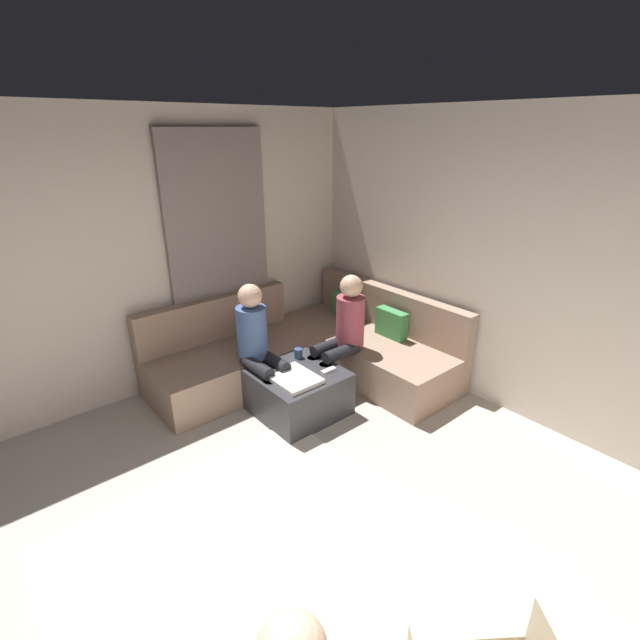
# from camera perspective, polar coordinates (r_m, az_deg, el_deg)

# --- Properties ---
(ground_plane) EXTENTS (6.00, 6.00, 0.10)m
(ground_plane) POSITION_cam_1_polar(r_m,az_deg,el_deg) (3.05, -4.41, -34.20)
(ground_plane) COLOR #B2A899
(wall_back) EXTENTS (6.00, 0.12, 2.70)m
(wall_back) POSITION_cam_1_polar(r_m,az_deg,el_deg) (4.27, 28.84, 4.13)
(wall_back) COLOR beige
(wall_back) RESTS_ON ground_plane
(wall_left) EXTENTS (0.12, 6.00, 2.70)m
(wall_left) POSITION_cam_1_polar(r_m,az_deg,el_deg) (4.58, -27.30, 5.54)
(wall_left) COLOR beige
(wall_left) RESTS_ON ground_plane
(curtain_panel) EXTENTS (0.06, 1.10, 2.50)m
(curtain_panel) POSITION_cam_1_polar(r_m,az_deg,el_deg) (4.94, -12.16, 7.47)
(curtain_panel) COLOR gray
(curtain_panel) RESTS_ON ground_plane
(area_rug) EXTENTS (2.60, 2.20, 0.01)m
(area_rug) POSITION_cam_1_polar(r_m,az_deg,el_deg) (3.13, -5.23, -30.27)
(area_rug) COLOR beige
(area_rug) RESTS_ON ground_plane
(sectional_couch) EXTENTS (2.10, 2.55, 0.87)m
(sectional_couch) POSITION_cam_1_polar(r_m,az_deg,el_deg) (4.99, -1.17, -3.82)
(sectional_couch) COLOR #9E7F6B
(sectional_couch) RESTS_ON ground_plane
(ottoman) EXTENTS (0.76, 0.76, 0.42)m
(ottoman) POSITION_cam_1_polar(r_m,az_deg,el_deg) (4.40, -2.72, -8.76)
(ottoman) COLOR #333338
(ottoman) RESTS_ON ground_plane
(folded_blanket) EXTENTS (0.44, 0.36, 0.04)m
(folded_blanket) POSITION_cam_1_polar(r_m,az_deg,el_deg) (4.15, -3.25, -7.15)
(folded_blanket) COLOR white
(folded_blanket) RESTS_ON ottoman
(coffee_mug) EXTENTS (0.08, 0.08, 0.10)m
(coffee_mug) POSITION_cam_1_polar(r_m,az_deg,el_deg) (4.52, -2.67, -4.09)
(coffee_mug) COLOR #334C72
(coffee_mug) RESTS_ON ottoman
(game_remote) EXTENTS (0.05, 0.15, 0.02)m
(game_remote) POSITION_cam_1_polar(r_m,az_deg,el_deg) (4.29, 1.05, -6.20)
(game_remote) COLOR white
(game_remote) RESTS_ON ottoman
(person_on_couch_back) EXTENTS (0.30, 0.60, 1.20)m
(person_on_couch_back) POSITION_cam_1_polar(r_m,az_deg,el_deg) (4.56, 2.82, -1.25)
(person_on_couch_back) COLOR black
(person_on_couch_back) RESTS_ON ground_plane
(person_on_couch_side) EXTENTS (0.60, 0.30, 1.20)m
(person_on_couch_side) POSITION_cam_1_polar(r_m,az_deg,el_deg) (4.33, -7.58, -2.79)
(person_on_couch_side) COLOR black
(person_on_couch_side) RESTS_ON ground_plane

